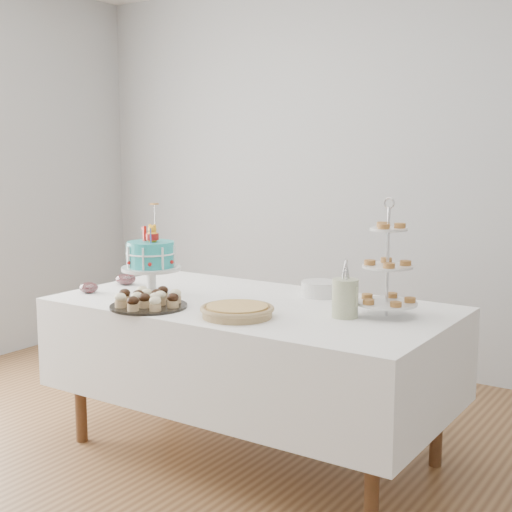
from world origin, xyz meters
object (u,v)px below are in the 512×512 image
Objects in this scene: birthday_cake at (151,270)px; jam_bowl_b at (126,279)px; pie at (237,310)px; utensil_pitcher at (345,297)px; table at (251,348)px; tiered_stand at (387,267)px; cupcake_tray at (148,299)px; jam_bowl_a at (89,288)px; pastry_plate at (330,291)px; plate_stack at (320,289)px.

birthday_cake is 4.21× the size of jam_bowl_b.
utensil_pitcher is at bearing 33.39° from pie.
pie reaches higher than table.
table is 0.80m from tiered_stand.
birthday_cake is at bearing -168.05° from utensil_pitcher.
jam_bowl_a is at bearing 169.95° from cupcake_tray.
tiered_stand is at bearing 14.06° from jam_bowl_a.
cupcake_tray reaches higher than pastry_plate.
tiered_stand reaches higher than plate_stack.
jam_bowl_a is at bearing -150.32° from plate_stack.
pie is at bearing 9.01° from cupcake_tray.
jam_bowl_a is at bearing -132.18° from birthday_cake.
cupcake_tray is 3.30× the size of jam_bowl_b.
jam_bowl_a is (-0.30, -0.15, -0.10)m from birthday_cake.
tiered_stand is 1.51m from jam_bowl_b.
pie is at bearing -144.43° from tiered_stand.
pastry_plate is 1.25m from jam_bowl_a.
tiered_stand is (1.20, 0.22, 0.09)m from birthday_cake.
jam_bowl_a is 0.37× the size of utensil_pitcher.
jam_bowl_a is at bearing -90.00° from jam_bowl_b.
plate_stack is 1.74× the size of jam_bowl_b.
pie is at bearing -16.74° from jam_bowl_b.
jam_bowl_b is at bearing 179.59° from table.
jam_bowl_b is at bearing 90.00° from jam_bowl_a.
plate_stack is at bearing -107.55° from pastry_plate.
utensil_pitcher reaches higher than pastry_plate.
pie is (0.66, -0.17, -0.10)m from birthday_cake.
birthday_cake is 0.32m from cupcake_tray.
utensil_pitcher is (1.06, 0.10, -0.03)m from birthday_cake.
pastry_plate is (0.22, 0.39, 0.24)m from table.
pie is 3.44× the size of jam_bowl_a.
utensil_pitcher is (0.29, -0.41, 0.08)m from pastry_plate.
utensil_pitcher is at bearing 10.46° from jam_bowl_a.
jam_bowl_a is at bearing -162.39° from table.
cupcake_tray is 0.69× the size of tiered_stand.
table is 19.88× the size of jam_bowl_a.
plate_stack is (0.09, 0.61, 0.01)m from pie.
jam_bowl_a is at bearing -165.94° from tiered_stand.
table is at bearing 111.94° from pie.
pie is at bearing -0.85° from jam_bowl_a.
table is at bearing -175.17° from utensil_pitcher.
plate_stack is at bearing 58.29° from table.
birthday_cake is 0.68m from pie.
plate_stack is 2.00× the size of jam_bowl_a.
pastry_plate is (0.02, 0.07, -0.02)m from plate_stack.
table is 0.56m from cupcake_tray.
pie is 0.95m from jam_bowl_a.
tiered_stand reaches higher than cupcake_tray.
plate_stack is (0.20, 0.33, 0.26)m from table.
pie is at bearing 6.34° from birthday_cake.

